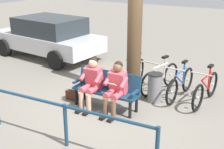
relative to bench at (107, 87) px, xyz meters
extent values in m
plane|color=slate|center=(0.01, 0.20, -0.51)|extent=(40.00, 40.00, 0.00)
cube|color=navy|center=(0.00, 0.08, -0.08)|extent=(1.61, 0.49, 0.05)
cube|color=navy|center=(0.00, -0.11, 0.15)|extent=(1.60, 0.19, 0.42)
cube|color=navy|center=(-0.76, 0.06, 0.05)|extent=(0.07, 0.40, 0.05)
cube|color=navy|center=(0.76, 0.10, 0.05)|extent=(0.07, 0.40, 0.05)
cylinder|color=black|center=(-0.73, 0.23, -0.31)|extent=(0.07, 0.07, 0.40)
cylinder|color=black|center=(0.71, 0.27, -0.31)|extent=(0.07, 0.07, 0.40)
cylinder|color=black|center=(-0.72, -0.11, -0.31)|extent=(0.07, 0.07, 0.40)
cylinder|color=black|center=(0.72, -0.07, -0.31)|extent=(0.07, 0.07, 0.40)
cube|color=#D84C59|center=(-0.32, 0.05, 0.20)|extent=(0.39, 0.32, 0.55)
sphere|color=brown|center=(-0.32, 0.07, 0.56)|extent=(0.21, 0.21, 0.21)
sphere|color=black|center=(-0.32, 0.04, 0.59)|extent=(0.20, 0.20, 0.20)
cylinder|color=#D84C59|center=(-0.43, 0.25, -0.02)|extent=(0.16, 0.40, 0.15)
cylinder|color=brown|center=(-0.43, 0.45, -0.28)|extent=(0.11, 0.11, 0.45)
cube|color=black|center=(-0.44, 0.55, -0.47)|extent=(0.10, 0.22, 0.07)
cylinder|color=#D84C59|center=(-0.52, 0.16, 0.27)|extent=(0.10, 0.31, 0.23)
cylinder|color=#D84C59|center=(-0.23, 0.25, -0.02)|extent=(0.16, 0.40, 0.15)
cylinder|color=brown|center=(-0.23, 0.45, -0.28)|extent=(0.11, 0.11, 0.45)
cube|color=black|center=(-0.24, 0.55, -0.47)|extent=(0.10, 0.22, 0.07)
cylinder|color=#D84C59|center=(-0.13, 0.18, 0.27)|extent=(0.10, 0.31, 0.23)
cube|color=silver|center=(-0.33, 0.35, 0.26)|extent=(0.20, 0.13, 0.09)
cube|color=#D84C59|center=(0.32, 0.07, 0.20)|extent=(0.39, 0.32, 0.55)
sphere|color=#D8A884|center=(0.32, 0.09, 0.56)|extent=(0.21, 0.21, 0.21)
sphere|color=black|center=(0.32, 0.06, 0.59)|extent=(0.20, 0.20, 0.20)
cylinder|color=#D84C59|center=(0.21, 0.27, -0.02)|extent=(0.16, 0.40, 0.15)
cylinder|color=#D8A884|center=(0.21, 0.47, -0.28)|extent=(0.11, 0.11, 0.45)
cube|color=black|center=(0.20, 0.57, -0.47)|extent=(0.10, 0.22, 0.07)
cylinder|color=#D84C59|center=(0.11, 0.18, 0.27)|extent=(0.10, 0.31, 0.23)
cylinder|color=#D84C59|center=(0.41, 0.27, -0.02)|extent=(0.16, 0.40, 0.15)
cylinder|color=#D8A884|center=(0.41, 0.47, -0.28)|extent=(0.11, 0.11, 0.45)
cube|color=black|center=(0.40, 0.57, -0.47)|extent=(0.10, 0.22, 0.07)
cylinder|color=#D84C59|center=(0.51, 0.20, 0.27)|extent=(0.10, 0.31, 0.23)
cube|color=#3F1E14|center=(0.97, 0.11, -0.39)|extent=(0.31, 0.15, 0.24)
cylinder|color=#4C3823|center=(-0.19, -0.98, 1.41)|extent=(0.36, 0.36, 3.84)
cylinder|color=slate|center=(-0.84, -0.86, -0.16)|extent=(0.34, 0.34, 0.70)
cylinder|color=black|center=(-0.84, -0.86, 0.21)|extent=(0.36, 0.36, 0.03)
torus|color=black|center=(-1.89, -0.87, -0.18)|extent=(0.12, 0.66, 0.66)
cylinder|color=silver|center=(-1.89, -0.87, -0.18)|extent=(0.06, 0.06, 0.06)
torus|color=black|center=(-1.99, -1.88, -0.18)|extent=(0.12, 0.66, 0.66)
cylinder|color=silver|center=(-1.99, -1.88, -0.18)|extent=(0.06, 0.06, 0.06)
cylinder|color=#B71414|center=(-1.94, -1.38, 0.20)|extent=(0.10, 0.63, 0.04)
cylinder|color=#B71414|center=(-1.93, -1.30, 0.00)|extent=(0.09, 0.60, 0.43)
cylinder|color=#B71414|center=(-1.96, -1.56, 0.12)|extent=(0.04, 0.04, 0.55)
cube|color=black|center=(-1.96, -1.56, 0.40)|extent=(0.11, 0.23, 0.05)
cylinder|color=#B2B2B7|center=(-1.90, -0.97, 0.37)|extent=(0.48, 0.08, 0.03)
torus|color=black|center=(-1.27, -0.89, -0.18)|extent=(0.10, 0.66, 0.66)
cylinder|color=silver|center=(-1.27, -0.89, -0.18)|extent=(0.05, 0.06, 0.06)
torus|color=black|center=(-1.34, -1.91, -0.18)|extent=(0.10, 0.66, 0.66)
cylinder|color=silver|center=(-1.34, -1.91, -0.18)|extent=(0.05, 0.06, 0.06)
cylinder|color=#1E519E|center=(-1.30, -1.40, 0.20)|extent=(0.08, 0.63, 0.04)
cylinder|color=#1E519E|center=(-1.30, -1.32, 0.00)|extent=(0.08, 0.60, 0.43)
cylinder|color=#1E519E|center=(-1.32, -1.58, 0.12)|extent=(0.04, 0.04, 0.55)
cube|color=black|center=(-1.32, -1.58, 0.40)|extent=(0.10, 0.23, 0.05)
cylinder|color=#B2B2B7|center=(-1.28, -0.99, 0.37)|extent=(0.48, 0.06, 0.03)
torus|color=black|center=(-0.58, -1.05, -0.18)|extent=(0.21, 0.66, 0.66)
cylinder|color=silver|center=(-0.58, -1.05, -0.18)|extent=(0.06, 0.07, 0.06)
torus|color=black|center=(-0.81, -2.05, -0.18)|extent=(0.21, 0.66, 0.66)
cylinder|color=silver|center=(-0.81, -2.05, -0.18)|extent=(0.06, 0.07, 0.06)
cylinder|color=silver|center=(-0.70, -1.55, 0.20)|extent=(0.18, 0.63, 0.04)
cylinder|color=silver|center=(-0.68, -1.47, 0.00)|extent=(0.17, 0.59, 0.43)
cylinder|color=silver|center=(-0.74, -1.73, 0.12)|extent=(0.04, 0.04, 0.55)
cube|color=black|center=(-0.74, -1.73, 0.40)|extent=(0.14, 0.23, 0.05)
cylinder|color=#B2B2B7|center=(-0.61, -1.15, 0.37)|extent=(0.47, 0.14, 0.03)
torus|color=black|center=(-0.19, -0.99, -0.18)|extent=(0.22, 0.65, 0.66)
cylinder|color=silver|center=(-0.19, -0.99, -0.18)|extent=(0.06, 0.07, 0.06)
torus|color=black|center=(0.07, -1.98, -0.18)|extent=(0.22, 0.65, 0.66)
cylinder|color=silver|center=(0.07, -1.98, -0.18)|extent=(0.06, 0.07, 0.06)
cylinder|color=orange|center=(-0.06, -1.48, 0.20)|extent=(0.20, 0.62, 0.04)
cylinder|color=orange|center=(-0.08, -1.41, 0.00)|extent=(0.19, 0.59, 0.43)
cylinder|color=orange|center=(-0.01, -1.66, 0.12)|extent=(0.04, 0.04, 0.55)
cube|color=black|center=(-0.01, -1.66, 0.40)|extent=(0.14, 0.24, 0.05)
cylinder|color=#B2B2B7|center=(-0.16, -1.09, 0.37)|extent=(0.47, 0.15, 0.03)
cylinder|color=navy|center=(-0.21, 1.78, -0.08)|extent=(0.07, 0.07, 0.85)
cylinder|color=navy|center=(-0.21, 1.78, 0.30)|extent=(3.48, 0.28, 0.06)
cube|color=silver|center=(4.15, -2.52, 0.09)|extent=(4.34, 2.16, 0.55)
cube|color=#262D33|center=(3.95, -2.50, 0.66)|extent=(2.45, 1.85, 0.60)
cylinder|color=black|center=(5.58, -1.74, -0.19)|extent=(0.66, 0.27, 0.64)
cylinder|color=black|center=(5.43, -3.53, -0.19)|extent=(0.66, 0.27, 0.64)
cylinder|color=black|center=(2.87, -1.50, -0.19)|extent=(0.66, 0.27, 0.64)
cylinder|color=black|center=(2.71, -3.30, -0.19)|extent=(0.66, 0.27, 0.64)
camera|label=1|loc=(-3.37, 5.44, 2.62)|focal=47.55mm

